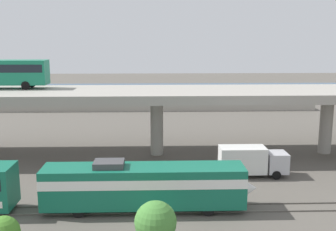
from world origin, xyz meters
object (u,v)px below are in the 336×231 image
at_px(parked_car_6, 54,99).
at_px(parked_car_1, 91,97).
at_px(parked_car_4, 248,97).
at_px(parked_car_5, 268,94).
at_px(train_locomotive, 154,184).
at_px(parked_car_2, 166,96).
at_px(parked_car_3, 95,95).
at_px(service_truck_west, 251,160).
at_px(parked_car_0, 46,95).

bearing_deg(parked_car_6, parked_car_1, 9.63).
bearing_deg(parked_car_4, parked_car_5, -139.84).
bearing_deg(parked_car_4, train_locomotive, 69.00).
xyz_separation_m(parked_car_2, parked_car_5, (21.72, 2.38, 0.00)).
height_order(parked_car_2, parked_car_6, same).
distance_m(parked_car_3, parked_car_4, 31.43).
relative_size(service_truck_west, parked_car_4, 1.60).
distance_m(train_locomotive, service_truck_west, 12.59).
bearing_deg(parked_car_5, parked_car_1, -173.19).
distance_m(service_truck_west, parked_car_5, 48.07).
bearing_deg(parked_car_1, parked_car_0, 156.64).
xyz_separation_m(service_truck_west, parked_car_2, (-7.39, 43.51, 0.38)).
bearing_deg(train_locomotive, parked_car_3, 103.24).
bearing_deg(service_truck_west, parked_car_6, 126.19).
height_order(train_locomotive, service_truck_west, train_locomotive).
height_order(parked_car_4, parked_car_6, same).
distance_m(parked_car_5, parked_car_6, 44.17).
relative_size(service_truck_west, parked_car_2, 1.64).
xyz_separation_m(parked_car_0, parked_car_4, (41.70, -4.32, 0.00)).
relative_size(parked_car_4, parked_car_5, 0.95).
distance_m(parked_car_1, parked_car_6, 7.22).
height_order(parked_car_2, parked_car_3, same).
distance_m(parked_car_0, parked_car_6, 6.35).
distance_m(parked_car_1, parked_car_2, 15.10).
relative_size(parked_car_0, parked_car_3, 0.93).
relative_size(parked_car_1, parked_car_5, 0.92).
bearing_deg(parked_car_0, parked_car_2, 174.60).
relative_size(parked_car_0, parked_car_6, 0.95).
relative_size(train_locomotive, parked_car_4, 4.08).
xyz_separation_m(parked_car_5, parked_car_6, (-43.81, -5.59, -0.00)).
height_order(parked_car_5, parked_car_6, same).
height_order(train_locomotive, parked_car_0, train_locomotive).
height_order(parked_car_0, parked_car_5, same).
relative_size(parked_car_0, parked_car_4, 0.99).
xyz_separation_m(service_truck_west, parked_car_0, (-32.50, 45.88, 0.37)).
xyz_separation_m(parked_car_3, parked_car_4, (31.30, -2.89, 0.00)).
bearing_deg(train_locomotive, parked_car_2, 87.34).
bearing_deg(parked_car_1, parked_car_4, 0.10).
xyz_separation_m(parked_car_1, parked_car_6, (-7.12, -1.21, 0.00)).
relative_size(parked_car_2, parked_car_6, 0.93).
bearing_deg(parked_car_1, parked_car_6, -170.37).
relative_size(parked_car_5, parked_car_6, 1.01).
height_order(service_truck_west, parked_car_3, service_truck_west).
relative_size(parked_car_1, parked_car_6, 0.93).
relative_size(parked_car_0, parked_car_5, 0.94).
xyz_separation_m(parked_car_0, parked_car_1, (10.14, -4.38, 0.00)).
bearing_deg(parked_car_2, parked_car_6, -171.73).
bearing_deg(parked_car_4, parked_car_3, -5.27).
xyz_separation_m(train_locomotive, parked_car_6, (-19.70, 48.21, -0.18)).
bearing_deg(parked_car_6, parked_car_2, 8.27).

